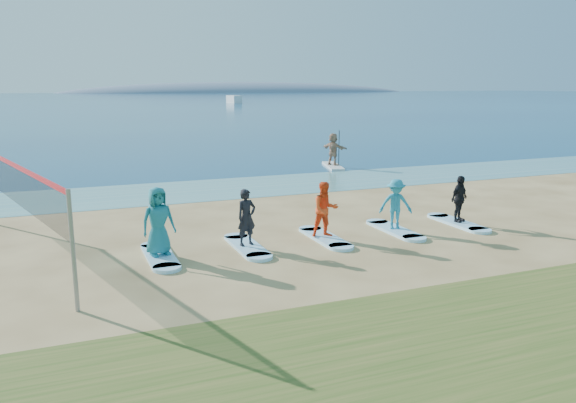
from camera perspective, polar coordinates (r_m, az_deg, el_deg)
name	(u,v)px	position (r m, az deg, el deg)	size (l,w,h in m)	color
ground	(312,257)	(14.89, 2.46, -5.65)	(600.00, 600.00, 0.00)	tan
shallow_water	(212,189)	(24.55, -7.75, 1.25)	(600.00, 600.00, 0.00)	teal
ocean	(80,100)	(173.06, -20.42, 9.62)	(600.00, 600.00, 0.00)	navy
island_ridge	(246,92)	(328.81, -4.29, 11.01)	(220.00, 56.00, 18.00)	slate
volleyball_net	(18,186)	(15.98, -25.72, 1.42)	(2.41, 8.79, 2.50)	gray
paddleboard	(333,166)	(31.01, 4.59, 3.62)	(0.70, 3.00, 0.12)	silver
paddleboarder	(333,149)	(30.89, 4.62, 5.33)	(1.62, 0.52, 1.75)	tan
boat_offshore_b	(234,103)	(138.12, -5.50, 9.92)	(2.06, 5.23, 1.82)	silver
surfboard_0	(160,256)	(15.17, -12.89, -5.44)	(0.70, 2.20, 0.09)	#A4DEFF
student_0	(158,221)	(14.92, -13.06, -1.96)	(0.88, 0.57, 1.80)	#1A7081
surfboard_1	(247,246)	(15.69, -4.19, -4.57)	(0.70, 2.20, 0.09)	#A4DEFF
student_1	(247,217)	(15.48, -4.24, -1.61)	(0.58, 0.38, 1.58)	black
surfboard_2	(325,238)	(16.56, 3.76, -3.69)	(0.70, 2.20, 0.09)	#A4DEFF
student_2	(325,209)	(16.35, 3.80, -0.81)	(0.79, 0.61, 1.62)	#F24519
surfboard_3	(395,230)	(17.70, 10.78, -2.85)	(0.70, 2.20, 0.09)	#A4DEFF
student_3	(396,204)	(17.52, 10.88, -0.26)	(1.00, 0.57, 1.55)	teal
surfboard_4	(458,223)	(19.09, 16.86, -2.09)	(0.70, 2.20, 0.09)	#A4DEFF
student_4	(459,199)	(18.92, 17.01, 0.26)	(0.88, 0.37, 1.51)	black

